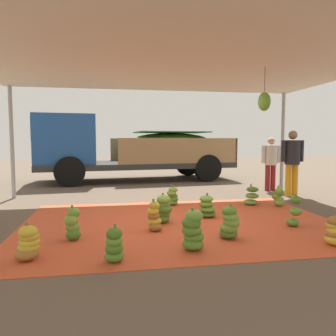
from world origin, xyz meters
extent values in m
plane|color=brown|center=(0.00, 3.00, 0.00)|extent=(40.00, 40.00, 0.00)
cube|color=#D1512D|center=(0.00, 0.00, 0.01)|extent=(5.72, 4.13, 0.01)
cylinder|color=#9EA0A5|center=(-3.80, 3.30, 1.46)|extent=(0.10, 0.10, 2.93)
cylinder|color=#9EA0A5|center=(3.80, 3.30, 1.46)|extent=(0.10, 0.10, 2.93)
cube|color=beige|center=(0.00, 0.00, 2.96)|extent=(8.00, 7.00, 0.06)
cylinder|color=#4C422D|center=(1.68, 0.22, 2.70)|extent=(0.01, 0.01, 0.46)
ellipsoid|color=#60932D|center=(1.68, 0.22, 2.26)|extent=(0.24, 0.24, 0.36)
ellipsoid|color=gold|center=(1.92, -1.63, 0.09)|extent=(0.32, 0.32, 0.16)
ellipsoid|color=#996628|center=(1.94, -1.61, 0.16)|extent=(0.31, 0.31, 0.16)
ellipsoid|color=gold|center=(1.93, -1.61, 0.28)|extent=(0.32, 0.32, 0.16)
ellipsoid|color=#996628|center=(1.93, -1.61, 0.35)|extent=(0.35, 0.35, 0.16)
ellipsoid|color=#477523|center=(0.60, 0.34, 0.07)|extent=(0.44, 0.44, 0.13)
ellipsoid|color=#6B9E38|center=(0.60, 0.32, 0.17)|extent=(0.43, 0.43, 0.13)
ellipsoid|color=#60932D|center=(0.56, 0.33, 0.27)|extent=(0.30, 0.30, 0.13)
ellipsoid|color=#75A83D|center=(0.57, 0.34, 0.37)|extent=(0.30, 0.30, 0.13)
cylinder|color=olive|center=(0.59, 0.34, 0.43)|extent=(0.04, 0.04, 0.12)
ellipsoid|color=#477523|center=(-1.84, -0.75, 0.10)|extent=(0.25, 0.25, 0.18)
ellipsoid|color=#6B9E38|center=(-1.85, -0.71, 0.21)|extent=(0.26, 0.26, 0.18)
ellipsoid|color=#75A83D|center=(-1.86, -0.75, 0.31)|extent=(0.27, 0.27, 0.18)
ellipsoid|color=#6B9E38|center=(-1.83, -0.70, 0.42)|extent=(0.26, 0.26, 0.18)
cylinder|color=olive|center=(-1.85, -0.72, 0.48)|extent=(0.04, 0.04, 0.12)
ellipsoid|color=#518428|center=(-0.36, 0.08, 0.10)|extent=(0.44, 0.44, 0.17)
ellipsoid|color=#477523|center=(-0.35, 0.08, 0.18)|extent=(0.38, 0.38, 0.17)
ellipsoid|color=#477523|center=(-0.31, 0.03, 0.27)|extent=(0.39, 0.39, 0.17)
ellipsoid|color=#75A83D|center=(-0.33, 0.08, 0.35)|extent=(0.38, 0.38, 0.17)
ellipsoid|color=#75A83D|center=(-0.33, 0.03, 0.44)|extent=(0.34, 0.34, 0.17)
cylinder|color=olive|center=(-0.34, 0.06, 0.50)|extent=(0.04, 0.04, 0.12)
ellipsoid|color=#518428|center=(-1.23, -1.75, 0.09)|extent=(0.28, 0.28, 0.15)
ellipsoid|color=#477523|center=(-1.23, -1.76, 0.18)|extent=(0.27, 0.27, 0.15)
ellipsoid|color=#60932D|center=(-1.23, -1.76, 0.28)|extent=(0.27, 0.27, 0.15)
ellipsoid|color=#477523|center=(-1.23, -1.79, 0.38)|extent=(0.24, 0.24, 0.15)
cylinder|color=olive|center=(-1.22, -1.77, 0.44)|extent=(0.04, 0.04, 0.12)
ellipsoid|color=#996628|center=(-0.54, -0.46, 0.08)|extent=(0.33, 0.33, 0.14)
ellipsoid|color=gold|center=(-0.54, -0.42, 0.17)|extent=(0.23, 0.23, 0.14)
ellipsoid|color=#996628|center=(-0.57, -0.42, 0.25)|extent=(0.30, 0.30, 0.14)
ellipsoid|color=gold|center=(-0.58, -0.43, 0.34)|extent=(0.21, 0.21, 0.14)
ellipsoid|color=gold|center=(-0.56, -0.42, 0.43)|extent=(0.26, 0.26, 0.14)
cylinder|color=olive|center=(-0.57, -0.43, 0.49)|extent=(0.04, 0.04, 0.12)
ellipsoid|color=#518428|center=(1.88, -0.58, 0.08)|extent=(0.32, 0.32, 0.14)
ellipsoid|color=#60932D|center=(1.91, -0.61, 0.28)|extent=(0.28, 0.28, 0.14)
ellipsoid|color=#477523|center=(1.92, -0.59, 0.47)|extent=(0.26, 0.26, 0.14)
cylinder|color=olive|center=(1.90, -0.60, 0.53)|extent=(0.04, 0.04, 0.12)
ellipsoid|color=#996628|center=(-2.32, -1.51, 0.09)|extent=(0.39, 0.39, 0.16)
ellipsoid|color=gold|center=(-2.30, -1.47, 0.16)|extent=(0.31, 0.31, 0.16)
ellipsoid|color=gold|center=(-2.29, -1.46, 0.23)|extent=(0.36, 0.36, 0.16)
ellipsoid|color=gold|center=(-2.29, -1.47, 0.30)|extent=(0.35, 0.35, 0.16)
ellipsoid|color=gold|center=(-2.30, -1.49, 0.37)|extent=(0.33, 0.33, 0.16)
cylinder|color=olive|center=(-2.32, -1.48, 0.43)|extent=(0.04, 0.04, 0.12)
ellipsoid|color=#477523|center=(0.51, -1.06, 0.09)|extent=(0.31, 0.31, 0.16)
ellipsoid|color=#60932D|center=(0.51, -1.09, 0.18)|extent=(0.39, 0.39, 0.16)
ellipsoid|color=#6B9E38|center=(0.55, -1.09, 0.26)|extent=(0.35, 0.35, 0.16)
ellipsoid|color=#75A83D|center=(0.53, -1.08, 0.35)|extent=(0.33, 0.33, 0.16)
ellipsoid|color=#518428|center=(0.52, -1.07, 0.44)|extent=(0.25, 0.25, 0.16)
cylinder|color=olive|center=(0.54, -1.08, 0.50)|extent=(0.04, 0.04, 0.12)
ellipsoid|color=#518428|center=(0.13, 1.62, 0.08)|extent=(0.35, 0.35, 0.13)
ellipsoid|color=#477523|center=(0.15, 1.63, 0.15)|extent=(0.32, 0.32, 0.13)
ellipsoid|color=#518428|center=(0.15, 1.66, 0.22)|extent=(0.25, 0.25, 0.13)
ellipsoid|color=#75A83D|center=(0.11, 1.62, 0.30)|extent=(0.29, 0.29, 0.13)
ellipsoid|color=#75A83D|center=(0.15, 1.62, 0.37)|extent=(0.29, 0.29, 0.13)
cylinder|color=olive|center=(0.12, 1.63, 0.43)|extent=(0.04, 0.04, 0.12)
ellipsoid|color=#518428|center=(-0.16, -1.49, 0.10)|extent=(0.39, 0.39, 0.17)
ellipsoid|color=#518428|center=(-0.14, -1.46, 0.19)|extent=(0.39, 0.39, 0.17)
ellipsoid|color=#518428|center=(-0.18, -1.50, 0.29)|extent=(0.37, 0.37, 0.17)
ellipsoid|color=#477523|center=(-0.18, -1.49, 0.39)|extent=(0.33, 0.33, 0.17)
ellipsoid|color=#6B9E38|center=(-0.14, -1.47, 0.48)|extent=(0.32, 0.32, 0.17)
cylinder|color=olive|center=(-0.17, -1.48, 0.54)|extent=(0.04, 0.04, 0.12)
ellipsoid|color=#6B9E38|center=(1.96, 1.37, 0.07)|extent=(0.43, 0.43, 0.12)
ellipsoid|color=#60932D|center=(1.98, 1.35, 0.22)|extent=(0.40, 0.40, 0.12)
ellipsoid|color=#477523|center=(1.98, 1.34, 0.38)|extent=(0.38, 0.38, 0.12)
cylinder|color=olive|center=(1.96, 1.36, 0.44)|extent=(0.04, 0.04, 0.12)
ellipsoid|color=#75A83D|center=(2.53, 1.08, 0.09)|extent=(0.24, 0.24, 0.17)
ellipsoid|color=#75A83D|center=(2.53, 1.09, 0.16)|extent=(0.23, 0.23, 0.17)
ellipsoid|color=#60932D|center=(2.47, 1.12, 0.23)|extent=(0.28, 0.28, 0.17)
ellipsoid|color=#518428|center=(2.50, 1.11, 0.30)|extent=(0.25, 0.25, 0.17)
ellipsoid|color=#75A83D|center=(2.51, 1.07, 0.37)|extent=(0.21, 0.21, 0.17)
cylinder|color=olive|center=(2.50, 1.09, 0.43)|extent=(0.04, 0.04, 0.12)
cube|color=#2D2D2D|center=(-0.31, 6.63, 0.60)|extent=(7.38, 3.20, 0.20)
cube|color=#1E4C93|center=(-2.87, 6.36, 1.55)|extent=(2.23, 2.45, 1.70)
cube|color=#232D38|center=(-3.88, 6.25, 1.89)|extent=(0.23, 1.95, 0.75)
cube|color=#99754C|center=(1.17, 5.60, 1.15)|extent=(4.42, 0.55, 0.90)
cube|color=#99754C|center=(0.92, 7.96, 1.15)|extent=(4.42, 0.55, 0.90)
cube|color=#99754C|center=(3.21, 7.01, 1.15)|extent=(0.34, 2.44, 0.90)
ellipsoid|color=#477523|center=(1.04, 6.78, 1.26)|extent=(4.10, 2.46, 1.11)
cube|color=#237533|center=(1.04, 6.78, 1.83)|extent=(2.85, 2.13, 0.04)
cylinder|color=black|center=(-2.61, 5.26, 0.50)|extent=(1.02, 0.38, 1.00)
cylinder|color=black|center=(-2.85, 7.49, 0.50)|extent=(1.02, 0.38, 1.00)
cylinder|color=black|center=(2.23, 5.77, 0.50)|extent=(1.02, 0.38, 1.00)
cylinder|color=black|center=(1.99, 8.01, 0.50)|extent=(1.02, 0.38, 1.00)
cylinder|color=maroon|center=(3.38, 3.36, 0.39)|extent=(0.15, 0.15, 0.78)
cylinder|color=maroon|center=(3.56, 3.36, 0.39)|extent=(0.15, 0.15, 0.78)
cylinder|color=silver|center=(3.47, 3.36, 1.08)|extent=(0.36, 0.36, 0.59)
cylinder|color=silver|center=(3.23, 3.36, 1.11)|extent=(0.11, 0.11, 0.52)
cylinder|color=silver|center=(3.70, 3.36, 1.11)|extent=(0.11, 0.11, 0.52)
sphere|color=tan|center=(3.47, 3.36, 1.50)|extent=(0.21, 0.21, 0.21)
cylinder|color=orange|center=(3.48, 2.37, 0.43)|extent=(0.16, 0.16, 0.87)
cylinder|color=orange|center=(3.68, 2.37, 0.43)|extent=(0.16, 0.16, 0.87)
cylinder|color=#26262D|center=(3.58, 2.37, 1.20)|extent=(0.40, 0.40, 0.65)
cylinder|color=#26262D|center=(3.32, 2.37, 1.23)|extent=(0.13, 0.13, 0.58)
cylinder|color=#26262D|center=(3.84, 2.37, 1.23)|extent=(0.13, 0.13, 0.58)
sphere|color=#936B4C|center=(3.58, 2.37, 1.66)|extent=(0.24, 0.24, 0.24)
camera|label=1|loc=(-1.24, -5.75, 1.52)|focal=34.86mm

